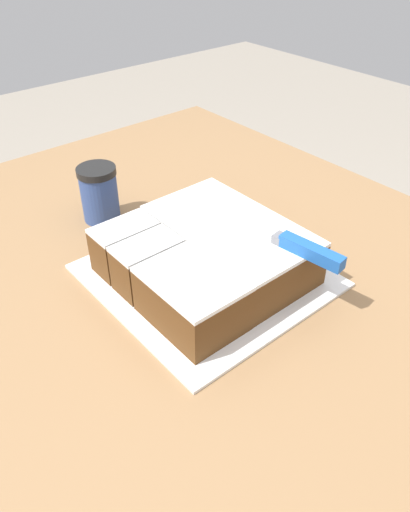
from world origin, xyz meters
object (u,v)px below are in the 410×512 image
(coffee_cup, at_px, (99,193))
(knife, at_px, (298,246))
(cake, at_px, (206,256))
(cake_board, at_px, (205,277))

(coffee_cup, bearing_deg, knife, 15.98)
(cake, relative_size, knife, 1.11)
(cake, xyz_separation_m, coffee_cup, (-0.30, -0.04, 0.01))
(cake_board, relative_size, cake, 1.24)
(cake, bearing_deg, coffee_cup, -172.78)
(cake_board, bearing_deg, cake, 42.25)
(cake, height_order, knife, knife)
(cake_board, xyz_separation_m, knife, (0.13, 0.09, 0.10))
(knife, xyz_separation_m, coffee_cup, (-0.43, -0.12, -0.04))
(cake_board, xyz_separation_m, cake, (0.00, 0.00, 0.05))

